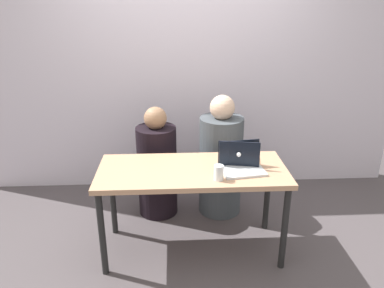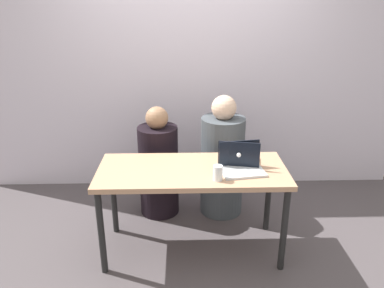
{
  "view_description": "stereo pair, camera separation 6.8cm",
  "coord_description": "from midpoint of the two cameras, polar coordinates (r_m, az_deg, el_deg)",
  "views": [
    {
      "loc": [
        -0.14,
        -2.61,
        1.97
      ],
      "look_at": [
        0.0,
        0.06,
        0.92
      ],
      "focal_mm": 35.0,
      "sensor_mm": 36.0,
      "label": 1
    },
    {
      "loc": [
        -0.07,
        -2.62,
        1.97
      ],
      "look_at": [
        0.0,
        0.06,
        0.92
      ],
      "focal_mm": 35.0,
      "sensor_mm": 36.0,
      "label": 2
    }
  ],
  "objects": [
    {
      "name": "back_wall",
      "position": [
        3.93,
        -1.45,
        11.72
      ],
      "size": [
        4.5,
        0.1,
        2.62
      ],
      "primitive_type": "cube",
      "color": "silver",
      "rests_on": "ground"
    },
    {
      "name": "water_glass_right",
      "position": [
        2.71,
        3.38,
        -4.53
      ],
      "size": [
        0.07,
        0.07,
        0.11
      ],
      "color": "white",
      "rests_on": "desk"
    },
    {
      "name": "ground_plane",
      "position": [
        3.27,
        -0.55,
        -15.56
      ],
      "size": [
        12.0,
        12.0,
        0.0
      ],
      "primitive_type": "plane",
      "color": "#4B4446"
    },
    {
      "name": "person_on_right",
      "position": [
        3.56,
        3.84,
        -2.75
      ],
      "size": [
        0.51,
        0.51,
        1.16
      ],
      "rotation": [
        0.0,
        0.0,
        3.44
      ],
      "color": "#42494F",
      "rests_on": "ground"
    },
    {
      "name": "laptop_front_right",
      "position": [
        2.87,
        6.9,
        -3.11
      ],
      "size": [
        0.35,
        0.27,
        0.22
      ],
      "rotation": [
        0.0,
        0.0,
        0.15
      ],
      "color": "silver",
      "rests_on": "desk"
    },
    {
      "name": "desk",
      "position": [
        2.93,
        -0.6,
        -5.17
      ],
      "size": [
        1.46,
        0.64,
        0.74
      ],
      "color": "tan",
      "rests_on": "ground"
    },
    {
      "name": "person_on_left",
      "position": [
        3.56,
        -5.88,
        -3.6
      ],
      "size": [
        0.42,
        0.42,
        1.06
      ],
      "rotation": [
        0.0,
        0.0,
        3.29
      ],
      "color": "black",
      "rests_on": "ground"
    },
    {
      "name": "laptop_back_right",
      "position": [
        2.97,
        6.5,
        -2.21
      ],
      "size": [
        0.36,
        0.29,
        0.22
      ],
      "rotation": [
        0.0,
        0.0,
        2.94
      ],
      "color": "silver",
      "rests_on": "desk"
    }
  ]
}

